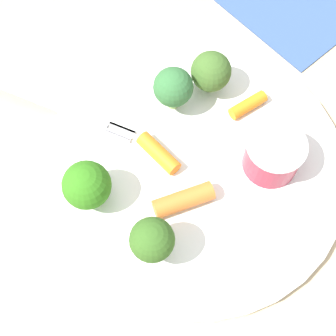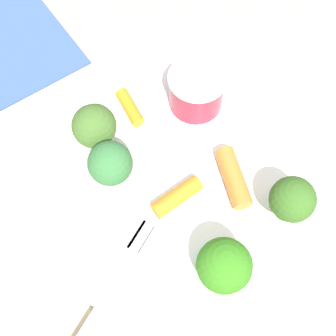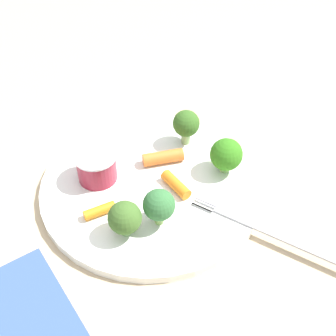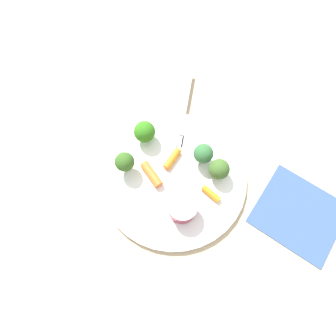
# 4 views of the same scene
# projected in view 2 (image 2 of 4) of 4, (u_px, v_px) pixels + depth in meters

# --- Properties ---
(ground_plane) EXTENTS (2.40, 2.40, 0.00)m
(ground_plane) POSITION_uv_depth(u_px,v_px,m) (187.00, 173.00, 0.43)
(ground_plane) COLOR tan
(plate) EXTENTS (0.29, 0.29, 0.01)m
(plate) POSITION_uv_depth(u_px,v_px,m) (187.00, 170.00, 0.42)
(plate) COLOR white
(plate) RESTS_ON ground_plane
(sauce_cup) EXTENTS (0.05, 0.05, 0.04)m
(sauce_cup) POSITION_uv_depth(u_px,v_px,m) (196.00, 90.00, 0.43)
(sauce_cup) COLOR maroon
(sauce_cup) RESTS_ON plate
(broccoli_floret_0) EXTENTS (0.04, 0.04, 0.05)m
(broccoli_floret_0) POSITION_uv_depth(u_px,v_px,m) (224.00, 266.00, 0.35)
(broccoli_floret_0) COLOR #82B460
(broccoli_floret_0) RESTS_ON plate
(broccoli_floret_1) EXTENTS (0.04, 0.04, 0.05)m
(broccoli_floret_1) POSITION_uv_depth(u_px,v_px,m) (292.00, 200.00, 0.37)
(broccoli_floret_1) COLOR #8BAC6C
(broccoli_floret_1) RESTS_ON plate
(broccoli_floret_2) EXTENTS (0.04, 0.04, 0.05)m
(broccoli_floret_2) POSITION_uv_depth(u_px,v_px,m) (94.00, 127.00, 0.40)
(broccoli_floret_2) COLOR #8BBF70
(broccoli_floret_2) RESTS_ON plate
(broccoli_floret_3) EXTENTS (0.04, 0.04, 0.05)m
(broccoli_floret_3) POSITION_uv_depth(u_px,v_px,m) (110.00, 164.00, 0.38)
(broccoli_floret_3) COLOR #89AF5C
(broccoli_floret_3) RESTS_ON plate
(carrot_stick_0) EXTENTS (0.05, 0.03, 0.01)m
(carrot_stick_0) POSITION_uv_depth(u_px,v_px,m) (177.00, 197.00, 0.40)
(carrot_stick_0) COLOR orange
(carrot_stick_0) RESTS_ON plate
(carrot_stick_1) EXTENTS (0.03, 0.04, 0.01)m
(carrot_stick_1) POSITION_uv_depth(u_px,v_px,m) (130.00, 107.00, 0.44)
(carrot_stick_1) COLOR orange
(carrot_stick_1) RESTS_ON plate
(carrot_stick_2) EXTENTS (0.05, 0.05, 0.02)m
(carrot_stick_2) POSITION_uv_depth(u_px,v_px,m) (234.00, 178.00, 0.40)
(carrot_stick_2) COLOR orange
(carrot_stick_2) RESTS_ON plate
(fork) EXTENTS (0.19, 0.02, 0.00)m
(fork) POSITION_uv_depth(u_px,v_px,m) (89.00, 324.00, 0.35)
(fork) COLOR #B1AFB6
(fork) RESTS_ON plate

